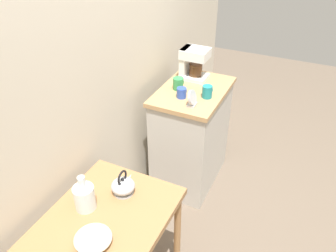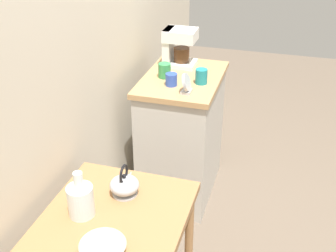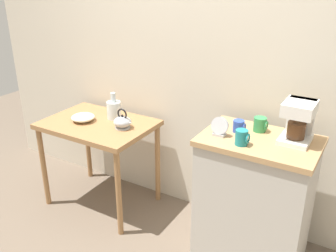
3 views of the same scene
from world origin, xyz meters
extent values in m
plane|color=#6B5B4C|center=(0.00, 0.00, 0.00)|extent=(8.00, 8.00, 0.00)
cube|color=beige|center=(0.10, 0.46, 1.40)|extent=(4.40, 0.10, 2.80)
cube|color=#9E7044|center=(-0.67, 0.04, 0.74)|extent=(0.88, 0.63, 0.04)
cylinder|color=#9E7044|center=(-1.07, -0.23, 0.36)|extent=(0.04, 0.04, 0.72)
cylinder|color=#9E7044|center=(-0.28, -0.23, 0.36)|extent=(0.04, 0.04, 0.72)
cylinder|color=#9E7044|center=(-1.07, 0.31, 0.36)|extent=(0.04, 0.04, 0.72)
cylinder|color=#9E7044|center=(-0.28, 0.31, 0.36)|extent=(0.04, 0.04, 0.72)
cube|color=#BCB7AD|center=(0.66, 0.06, 0.44)|extent=(0.71, 0.48, 0.89)
cube|color=tan|center=(0.66, 0.06, 0.90)|extent=(0.74, 0.51, 0.04)
cylinder|color=beige|center=(-0.79, 0.00, 0.76)|extent=(0.09, 0.09, 0.01)
ellipsoid|color=beige|center=(-0.79, 0.00, 0.79)|extent=(0.19, 0.19, 0.05)
cylinder|color=#B2B5BA|center=(-0.43, 0.05, 0.76)|extent=(0.12, 0.12, 0.01)
ellipsoid|color=#B2B5BA|center=(-0.43, 0.05, 0.81)|extent=(0.14, 0.14, 0.08)
cone|color=#B2B5BA|center=(-0.36, 0.05, 0.82)|extent=(0.07, 0.03, 0.05)
sphere|color=black|center=(-0.43, 0.05, 0.86)|extent=(0.02, 0.02, 0.02)
torus|color=black|center=(-0.43, 0.05, 0.88)|extent=(0.09, 0.01, 0.09)
cylinder|color=silver|center=(-0.61, 0.18, 0.83)|extent=(0.12, 0.12, 0.14)
cylinder|color=silver|center=(-0.61, 0.18, 0.94)|extent=(0.04, 0.04, 0.08)
cube|color=white|center=(0.86, 0.13, 0.94)|extent=(0.18, 0.22, 0.03)
cube|color=white|center=(0.86, 0.21, 1.05)|extent=(0.16, 0.05, 0.26)
cube|color=white|center=(0.86, 0.13, 1.14)|extent=(0.18, 0.22, 0.08)
cylinder|color=#4C2D19|center=(0.86, 0.12, 1.00)|extent=(0.11, 0.11, 0.10)
cylinder|color=teal|center=(0.58, -0.09, 0.97)|extent=(0.08, 0.08, 0.10)
torus|color=teal|center=(0.62, -0.09, 0.97)|extent=(0.01, 0.06, 0.06)
cylinder|color=#2D4CAD|center=(0.50, 0.09, 0.96)|extent=(0.07, 0.07, 0.08)
torus|color=#2D4CAD|center=(0.54, 0.09, 0.96)|extent=(0.01, 0.05, 0.05)
cylinder|color=#338C4C|center=(0.61, 0.17, 0.97)|extent=(0.08, 0.08, 0.10)
torus|color=#338C4C|center=(0.66, 0.17, 0.97)|extent=(0.01, 0.06, 0.06)
cube|color=#B2B5BA|center=(0.42, -0.03, 0.93)|extent=(0.08, 0.06, 0.02)
cylinder|color=#B2B5BA|center=(0.42, -0.03, 0.99)|extent=(0.11, 0.05, 0.11)
cylinder|color=black|center=(0.42, -0.03, 0.99)|extent=(0.10, 0.04, 0.09)
camera|label=1|loc=(-1.61, -0.80, 2.18)|focal=36.31mm
camera|label=2|loc=(-1.91, -0.60, 2.02)|focal=45.69mm
camera|label=3|loc=(1.25, -2.09, 1.92)|focal=40.10mm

